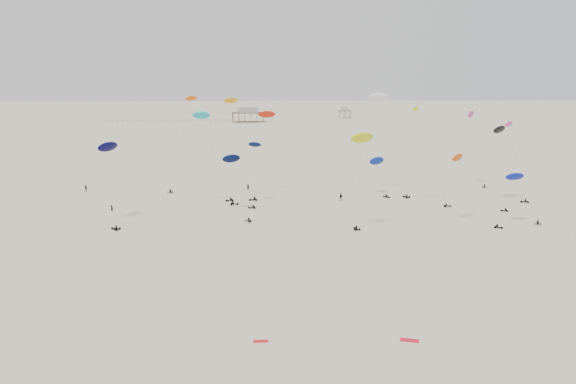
{
  "coord_description": "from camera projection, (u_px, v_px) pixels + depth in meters",
  "views": [
    {
      "loc": [
        -7.33,
        -26.48,
        31.1
      ],
      "look_at": [
        0.0,
        88.0,
        7.0
      ],
      "focal_mm": 35.0,
      "sensor_mm": 36.0,
      "label": 1
    }
  ],
  "objects": [
    {
      "name": "ground_plane",
      "position": [
        270.0,
        152.0,
        228.04
      ],
      "size": [
        900.0,
        900.0,
        0.0
      ],
      "primitive_type": "plane",
      "color": "beige"
    },
    {
      "name": "rig_12",
      "position": [
        464.0,
        169.0,
        120.5
      ],
      "size": [
        9.33,
        12.47,
        16.28
      ],
      "rotation": [
        0.0,
        0.0,
        4.01
      ],
      "color": "black",
      "rests_on": "ground"
    },
    {
      "name": "rig_0",
      "position": [
        234.0,
        169.0,
        128.76
      ],
      "size": [
        7.23,
        15.86,
        17.22
      ],
      "rotation": [
        0.0,
        0.0,
        3.43
      ],
      "color": "black",
      "rests_on": "ground"
    },
    {
      "name": "rig_9",
      "position": [
        427.0,
        145.0,
        136.73
      ],
      "size": [
        8.45,
        11.64,
        24.22
      ],
      "rotation": [
        0.0,
        0.0,
        4.57
      ],
      "color": "black",
      "rests_on": "ground"
    },
    {
      "name": "spectator_1",
      "position": [
        341.0,
        201.0,
        140.96
      ],
      "size": [
        1.26,
        1.0,
        2.25
      ],
      "primitive_type": "imported",
      "rotation": [
        0.0,
        0.0,
        5.91
      ],
      "color": "black",
      "rests_on": "ground"
    },
    {
      "name": "rig_13",
      "position": [
        382.0,
        107.0,
        150.91
      ],
      "size": [
        9.13,
        17.31,
        27.77
      ],
      "rotation": [
        0.0,
        0.0,
        0.6
      ],
      "color": "black",
      "rests_on": "ground"
    },
    {
      "name": "rig_14",
      "position": [
        520.0,
        186.0,
        119.84
      ],
      "size": [
        7.44,
        6.13,
        10.9
      ],
      "rotation": [
        0.0,
        0.0,
        5.74
      ],
      "color": "black",
      "rests_on": "ground"
    },
    {
      "name": "pier_fence",
      "position": [
        169.0,
        121.0,
        370.5
      ],
      "size": [
        80.2,
        0.2,
        1.5
      ],
      "color": "black",
      "rests_on": "ground"
    },
    {
      "name": "pavilion_small",
      "position": [
        345.0,
        113.0,
        406.87
      ],
      "size": [
        9.0,
        7.0,
        8.0
      ],
      "color": "brown",
      "rests_on": "ground"
    },
    {
      "name": "rig_6",
      "position": [
        361.0,
        149.0,
        114.71
      ],
      "size": [
        5.9,
        7.46,
        19.75
      ],
      "rotation": [
        0.0,
        0.0,
        0.28
      ],
      "color": "black",
      "rests_on": "ground"
    },
    {
      "name": "rig_3",
      "position": [
        474.0,
        128.0,
        159.83
      ],
      "size": [
        5.18,
        10.99,
        21.2
      ],
      "rotation": [
        0.0,
        0.0,
        5.94
      ],
      "color": "black",
      "rests_on": "ground"
    },
    {
      "name": "rig_7",
      "position": [
        264.0,
        133.0,
        148.88
      ],
      "size": [
        7.43,
        16.84,
        24.39
      ],
      "rotation": [
        0.0,
        0.0,
        1.81
      ],
      "color": "black",
      "rests_on": "ground"
    },
    {
      "name": "spectator_2",
      "position": [
        86.0,
        192.0,
        151.65
      ],
      "size": [
        1.47,
        1.23,
        2.19
      ],
      "primitive_type": "imported",
      "rotation": [
        0.0,
        0.0,
        5.79
      ],
      "color": "black",
      "rests_on": "ground"
    },
    {
      "name": "spectator_3",
      "position": [
        248.0,
        190.0,
        153.65
      ],
      "size": [
        0.82,
        0.57,
        2.22
      ],
      "primitive_type": "imported",
      "rotation": [
        0.0,
        0.0,
        3.17
      ],
      "color": "black",
      "rests_on": "ground"
    },
    {
      "name": "spectator_0",
      "position": [
        112.0,
        212.0,
        129.37
      ],
      "size": [
        0.87,
        0.73,
        2.03
      ],
      "primitive_type": "imported",
      "rotation": [
        0.0,
        0.0,
        2.79
      ],
      "color": "black",
      "rests_on": "ground"
    },
    {
      "name": "pavilion_main",
      "position": [
        248.0,
        116.0,
        373.04
      ],
      "size": [
        21.0,
        13.0,
        9.8
      ],
      "color": "brown",
      "rests_on": "ground"
    },
    {
      "name": "grounded_kite_a",
      "position": [
        409.0,
        341.0,
        66.85
      ],
      "size": [
        2.37,
        1.49,
        0.08
      ],
      "primitive_type": "cube",
      "rotation": [
        0.0,
        0.0,
        -0.29
      ],
      "color": "red",
      "rests_on": "ground"
    },
    {
      "name": "rig_5",
      "position": [
        246.0,
        169.0,
        137.74
      ],
      "size": [
        8.13,
        7.66,
        15.23
      ],
      "rotation": [
        0.0,
        0.0,
        4.65
      ],
      "color": "black",
      "rests_on": "ground"
    },
    {
      "name": "rig_10",
      "position": [
        515.0,
        152.0,
        139.43
      ],
      "size": [
        5.97,
        7.95,
        19.86
      ],
      "rotation": [
        0.0,
        0.0,
        1.58
      ],
      "color": "black",
      "rests_on": "ground"
    },
    {
      "name": "grounded_kite_b",
      "position": [
        261.0,
        341.0,
        66.64
      ],
      "size": [
        1.81,
        0.72,
        0.07
      ],
      "primitive_type": "cube",
      "rotation": [
        0.0,
        0.0,
        0.01
      ],
      "color": "red",
      "rests_on": "ground"
    },
    {
      "name": "rig_2",
      "position": [
        236.0,
        128.0,
        139.38
      ],
      "size": [
        8.09,
        17.11,
        28.17
      ],
      "rotation": [
        0.0,
        0.0,
        1.64
      ],
      "color": "black",
      "rests_on": "ground"
    },
    {
      "name": "rig_4",
      "position": [
        378.0,
        166.0,
        148.7
      ],
      "size": [
        5.31,
        10.36,
        10.65
      ],
      "rotation": [
        0.0,
        0.0,
        3.63
      ],
      "color": "black",
      "rests_on": "ground"
    },
    {
      "name": "rig_11",
      "position": [
        208.0,
        136.0,
        138.02
      ],
      "size": [
        10.0,
        3.74,
        22.4
      ],
      "rotation": [
        0.0,
        0.0,
        1.74
      ],
      "color": "black",
      "rests_on": "ground"
    },
    {
      "name": "rig_15",
      "position": [
        500.0,
        136.0,
        139.73
      ],
      "size": [
        7.6,
        17.96,
        21.98
      ],
      "rotation": [
        0.0,
        0.0,
        1.39
      ],
      "color": "black",
      "rests_on": "ground"
    },
    {
      "name": "rig_1",
      "position": [
        182.0,
        137.0,
        152.12
      ],
      "size": [
        8.3,
        10.52,
        25.74
      ],
      "rotation": [
        0.0,
        0.0,
        6.38
      ],
      "color": "black",
      "rests_on": "ground"
    },
    {
      "name": "rig_8",
      "position": [
        109.0,
        158.0,
        120.91
      ],
      "size": [
        7.04,
        15.37,
        18.5
      ],
      "rotation": [
        0.0,
        0.0,
        1.08
      ],
      "color": "black",
      "rests_on": "ground"
    }
  ]
}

